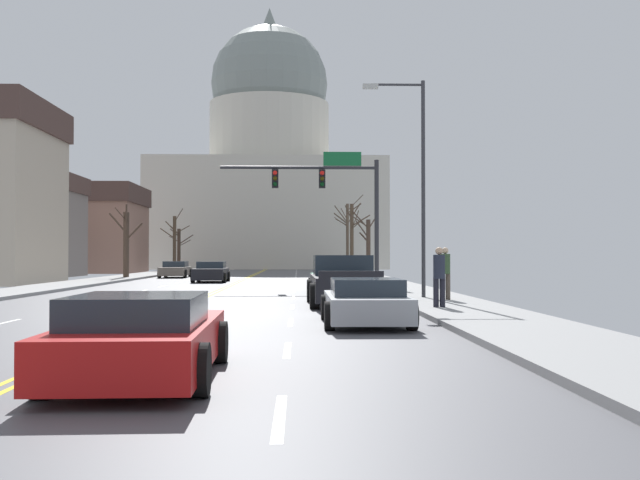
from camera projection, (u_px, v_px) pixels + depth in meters
name	position (u px, v px, depth m)	size (l,w,h in m)	color
ground	(171.00, 311.00, 21.02)	(20.00, 180.00, 0.20)	#505055
signal_gantry	(332.00, 190.00, 36.12)	(7.91, 0.41, 6.67)	#28282D
street_lamp_right	(415.00, 169.00, 26.15)	(2.26, 0.24, 7.83)	#333338
capitol_building	(269.00, 170.00, 91.65)	(28.08, 20.00, 33.09)	beige
sedan_near_00	(333.00, 279.00, 31.14)	(2.11, 4.74, 1.30)	#1E7247
pickup_truck_near_01	(344.00, 283.00, 24.00)	(2.43, 5.43, 1.65)	black
sedan_near_02	(366.00, 303.00, 17.16)	(2.05, 4.29, 1.10)	#9EA3A8
sedan_near_03	(142.00, 338.00, 9.66)	(2.12, 4.39, 1.14)	#B71414
sedan_oncoming_00	(211.00, 272.00, 44.32)	(2.09, 4.23, 1.25)	black
sedan_oncoming_01	(175.00, 270.00, 53.15)	(2.11, 4.51, 1.19)	#6B6056
flank_building_00	(83.00, 229.00, 67.51)	(10.79, 9.79, 8.09)	#8C6656
flank_building_01	(13.00, 225.00, 54.58)	(9.48, 7.77, 7.75)	slate
bare_tree_00	(352.00, 237.00, 58.34)	(2.05, 1.19, 5.68)	#4C3D2D
bare_tree_01	(126.00, 241.00, 49.71)	(2.46, 2.67, 4.94)	#423328
bare_tree_02	(347.00, 234.00, 70.00)	(2.55, 2.12, 6.47)	brown
bare_tree_03	(179.00, 247.00, 75.44)	(2.52, 2.36, 4.52)	#423328
bare_tree_04	(347.00, 235.00, 63.78)	(2.54, 2.23, 6.80)	brown
bare_tree_05	(174.00, 242.00, 68.88)	(2.64, 1.44, 5.91)	#4C3D2D
bare_tree_06	(368.00, 244.00, 54.53)	(2.23, 1.41, 4.86)	#423328
pedestrian_00	(439.00, 274.00, 21.09)	(0.35, 0.34, 1.74)	black
pedestrian_01	(445.00, 271.00, 24.56)	(0.35, 0.34, 1.77)	#4C4238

